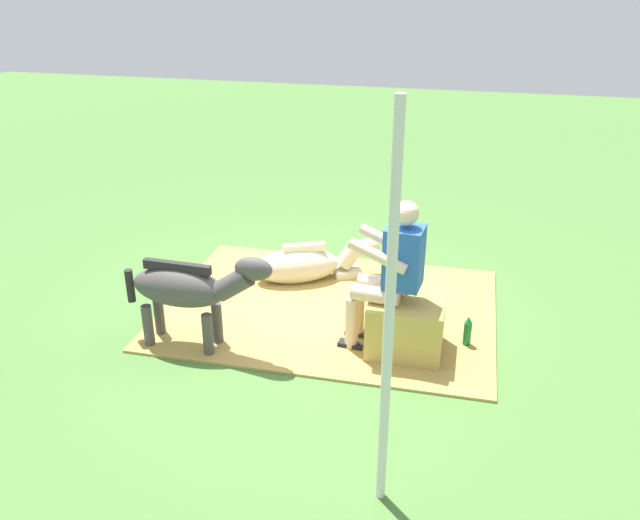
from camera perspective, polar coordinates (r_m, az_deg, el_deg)
ground_plane at (r=6.27m, az=-1.61°, el=-5.08°), size 24.00×24.00×0.00m
hay_patch at (r=6.43m, az=0.80°, el=-4.13°), size 3.13×2.32×0.02m
hay_bale at (r=5.70m, az=7.37°, el=-5.71°), size 0.63×0.54×0.49m
person_seated at (r=5.49m, az=5.96°, el=-0.81°), size 0.69×0.46×1.37m
pony_standing at (r=5.69m, az=-11.21°, el=-2.46°), size 1.35×0.36×0.93m
pony_lying at (r=6.90m, az=-1.21°, el=-0.35°), size 1.33×0.80×0.42m
soda_bottle at (r=5.92m, az=12.55°, el=-6.06°), size 0.07×0.07×0.30m
tent_pole_left at (r=3.72m, az=5.93°, el=-5.40°), size 0.06×0.06×2.52m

